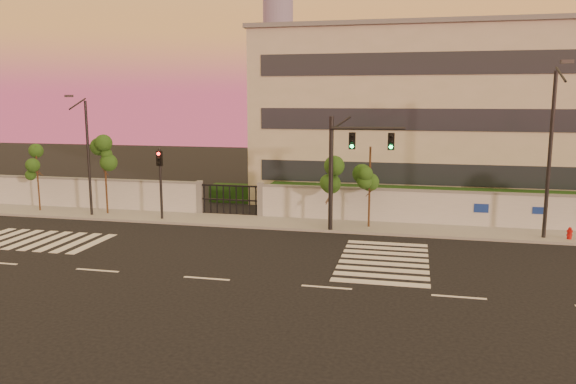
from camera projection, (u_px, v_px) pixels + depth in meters
The scene contains 15 objects.
ground at pixel (207, 279), 23.13m from camera, with size 120.00×120.00×0.00m, color black.
sidewalk at pixel (270, 222), 33.22m from camera, with size 60.00×3.00×0.15m, color gray.
perimeter_wall at pixel (278, 202), 34.48m from camera, with size 60.00×0.36×2.20m.
hedge_row at pixel (303, 199), 36.93m from camera, with size 41.00×4.25×1.80m.
institutional_building at pixel (427, 115), 41.32m from camera, with size 24.40×12.40×12.25m.
road_markings at pixel (204, 252), 27.09m from camera, with size 57.00×7.62×0.02m.
street_tree_b at pixel (37, 164), 35.98m from camera, with size 1.29×1.03×4.34m.
street_tree_c at pixel (105, 158), 34.96m from camera, with size 1.40×1.12×4.98m.
street_tree_d at pixel (330, 179), 31.73m from camera, with size 1.46×1.16×3.85m.
street_tree_e at pixel (370, 169), 31.33m from camera, with size 1.43×1.14×4.69m.
traffic_signal_main at pixel (346, 160), 30.30m from camera, with size 4.03×0.67×6.38m.
traffic_signal_secondary at pixel (160, 175), 33.50m from camera, with size 0.34×0.34×4.41m.
streetlight_west at pixel (87, 152), 34.30m from camera, with size 0.45×1.81×7.54m.
streetlight_east at pixel (551, 147), 28.41m from camera, with size 0.54×2.19×9.11m.
fire_hydrant at pixel (569, 235), 28.98m from camera, with size 0.31×0.29×0.78m.
Camera 1 is at (8.15, -20.94, 7.36)m, focal length 35.00 mm.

